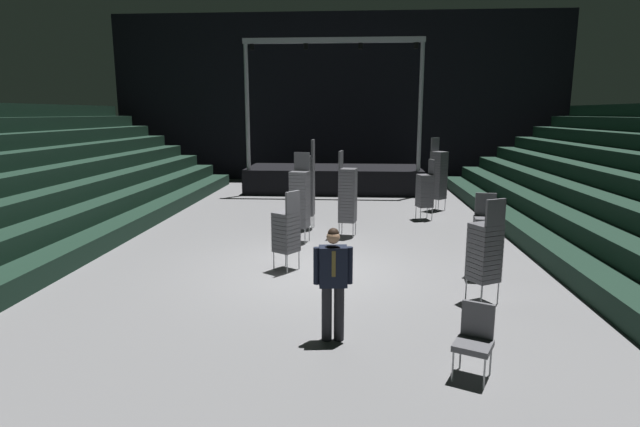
{
  "coord_description": "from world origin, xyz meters",
  "views": [
    {
      "loc": [
        0.89,
        -10.35,
        3.28
      ],
      "look_at": [
        0.24,
        -0.87,
        1.4
      ],
      "focal_mm": 28.5,
      "sensor_mm": 36.0,
      "label": 1
    }
  ],
  "objects_px": {
    "man_with_tie": "(333,278)",
    "chair_stack_mid_right": "(306,185)",
    "chair_stack_mid_left": "(438,174)",
    "chair_stack_rear_right": "(485,236)",
    "chair_stack_rear_centre": "(300,198)",
    "chair_stack_mid_centre": "(485,251)",
    "chair_stack_rear_left": "(286,230)",
    "chair_stack_front_left": "(425,190)",
    "stage_riser": "(334,177)",
    "chair_stack_front_right": "(348,194)",
    "loose_chair_near_man": "(475,337)"
  },
  "relations": [
    {
      "from": "chair_stack_rear_right",
      "to": "chair_stack_rear_centre",
      "type": "relative_size",
      "value": 0.74
    },
    {
      "from": "man_with_tie",
      "to": "chair_stack_mid_left",
      "type": "xyz_separation_m",
      "value": [
        3.13,
        10.41,
        0.28
      ]
    },
    {
      "from": "man_with_tie",
      "to": "chair_stack_front_left",
      "type": "relative_size",
      "value": 0.9
    },
    {
      "from": "chair_stack_rear_left",
      "to": "chair_stack_mid_left",
      "type": "bearing_deg",
      "value": 3.07
    },
    {
      "from": "stage_riser",
      "to": "chair_stack_rear_right",
      "type": "relative_size",
      "value": 4.27
    },
    {
      "from": "chair_stack_front_left",
      "to": "chair_stack_rear_right",
      "type": "height_order",
      "value": "chair_stack_front_left"
    },
    {
      "from": "chair_stack_front_right",
      "to": "loose_chair_near_man",
      "type": "distance_m",
      "value": 7.59
    },
    {
      "from": "chair_stack_rear_left",
      "to": "chair_stack_rear_centre",
      "type": "relative_size",
      "value": 0.74
    },
    {
      "from": "man_with_tie",
      "to": "chair_stack_rear_right",
      "type": "bearing_deg",
      "value": -139.41
    },
    {
      "from": "man_with_tie",
      "to": "chair_stack_rear_right",
      "type": "relative_size",
      "value": 0.99
    },
    {
      "from": "man_with_tie",
      "to": "chair_stack_mid_left",
      "type": "height_order",
      "value": "chair_stack_mid_left"
    },
    {
      "from": "man_with_tie",
      "to": "chair_stack_mid_right",
      "type": "xyz_separation_m",
      "value": [
        -1.07,
        7.28,
        0.33
      ]
    },
    {
      "from": "man_with_tie",
      "to": "chair_stack_front_left",
      "type": "height_order",
      "value": "chair_stack_front_left"
    },
    {
      "from": "chair_stack_rear_left",
      "to": "chair_stack_rear_centre",
      "type": "distance_m",
      "value": 2.37
    },
    {
      "from": "chair_stack_mid_left",
      "to": "chair_stack_rear_left",
      "type": "height_order",
      "value": "chair_stack_mid_left"
    },
    {
      "from": "man_with_tie",
      "to": "chair_stack_mid_centre",
      "type": "distance_m",
      "value": 3.06
    },
    {
      "from": "stage_riser",
      "to": "chair_stack_front_right",
      "type": "distance_m",
      "value": 8.2
    },
    {
      "from": "chair_stack_rear_centre",
      "to": "loose_chair_near_man",
      "type": "relative_size",
      "value": 2.44
    },
    {
      "from": "chair_stack_rear_right",
      "to": "chair_stack_mid_left",
      "type": "bearing_deg",
      "value": -85.54
    },
    {
      "from": "chair_stack_mid_right",
      "to": "chair_stack_rear_centre",
      "type": "bearing_deg",
      "value": -176.81
    },
    {
      "from": "man_with_tie",
      "to": "chair_stack_rear_centre",
      "type": "bearing_deg",
      "value": -85.41
    },
    {
      "from": "chair_stack_front_left",
      "to": "stage_riser",
      "type": "bearing_deg",
      "value": 12.78
    },
    {
      "from": "chair_stack_front_left",
      "to": "chair_stack_mid_right",
      "type": "distance_m",
      "value": 3.9
    },
    {
      "from": "loose_chair_near_man",
      "to": "chair_stack_rear_centre",
      "type": "bearing_deg",
      "value": -41.06
    },
    {
      "from": "stage_riser",
      "to": "chair_stack_rear_left",
      "type": "height_order",
      "value": "stage_riser"
    },
    {
      "from": "chair_stack_front_right",
      "to": "chair_stack_rear_left",
      "type": "distance_m",
      "value": 3.35
    },
    {
      "from": "chair_stack_mid_right",
      "to": "chair_stack_rear_centre",
      "type": "xyz_separation_m",
      "value": [
        -0.02,
        -1.57,
        -0.13
      ]
    },
    {
      "from": "chair_stack_mid_left",
      "to": "chair_stack_rear_right",
      "type": "xyz_separation_m",
      "value": [
        -0.22,
        -7.31,
        -0.38
      ]
    },
    {
      "from": "stage_riser",
      "to": "chair_stack_front_right",
      "type": "relative_size",
      "value": 3.17
    },
    {
      "from": "man_with_tie",
      "to": "chair_stack_mid_centre",
      "type": "xyz_separation_m",
      "value": [
        2.56,
        1.68,
        -0.01
      ]
    },
    {
      "from": "chair_stack_rear_left",
      "to": "chair_stack_mid_right",
      "type": "bearing_deg",
      "value": 33.37
    },
    {
      "from": "chair_stack_front_left",
      "to": "chair_stack_mid_centre",
      "type": "xyz_separation_m",
      "value": [
        0.07,
        -7.15,
        0.0
      ]
    },
    {
      "from": "chair_stack_mid_left",
      "to": "man_with_tie",
      "type": "bearing_deg",
      "value": 28.97
    },
    {
      "from": "chair_stack_mid_left",
      "to": "chair_stack_rear_left",
      "type": "relative_size",
      "value": 1.45
    },
    {
      "from": "chair_stack_front_left",
      "to": "chair_stack_front_right",
      "type": "bearing_deg",
      "value": 119.69
    },
    {
      "from": "chair_stack_front_left",
      "to": "chair_stack_mid_centre",
      "type": "relative_size",
      "value": 1.0
    },
    {
      "from": "chair_stack_front_right",
      "to": "chair_stack_rear_right",
      "type": "xyz_separation_m",
      "value": [
        2.8,
        -3.35,
        -0.29
      ]
    },
    {
      "from": "chair_stack_rear_right",
      "to": "chair_stack_front_right",
      "type": "bearing_deg",
      "value": -43.91
    },
    {
      "from": "chair_stack_rear_left",
      "to": "chair_stack_rear_centre",
      "type": "bearing_deg",
      "value": 33.34
    },
    {
      "from": "chair_stack_mid_right",
      "to": "chair_stack_mid_left",
      "type": "bearing_deg",
      "value": -49.33
    },
    {
      "from": "chair_stack_mid_left",
      "to": "chair_stack_mid_right",
      "type": "relative_size",
      "value": 0.97
    },
    {
      "from": "chair_stack_front_left",
      "to": "chair_stack_mid_centre",
      "type": "distance_m",
      "value": 7.15
    },
    {
      "from": "man_with_tie",
      "to": "chair_stack_front_left",
      "type": "xyz_separation_m",
      "value": [
        2.48,
        8.83,
        -0.01
      ]
    },
    {
      "from": "man_with_tie",
      "to": "chair_stack_rear_left",
      "type": "distance_m",
      "value": 3.54
    },
    {
      "from": "chair_stack_mid_left",
      "to": "chair_stack_front_right",
      "type": "bearing_deg",
      "value": 8.37
    },
    {
      "from": "chair_stack_mid_centre",
      "to": "chair_stack_rear_left",
      "type": "height_order",
      "value": "chair_stack_mid_centre"
    },
    {
      "from": "stage_riser",
      "to": "chair_stack_rear_right",
      "type": "height_order",
      "value": "stage_riser"
    },
    {
      "from": "man_with_tie",
      "to": "chair_stack_rear_right",
      "type": "distance_m",
      "value": 4.25
    },
    {
      "from": "stage_riser",
      "to": "chair_stack_mid_left",
      "type": "bearing_deg",
      "value": -48.36
    },
    {
      "from": "chair_stack_mid_left",
      "to": "chair_stack_mid_right",
      "type": "distance_m",
      "value": 5.24
    }
  ]
}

